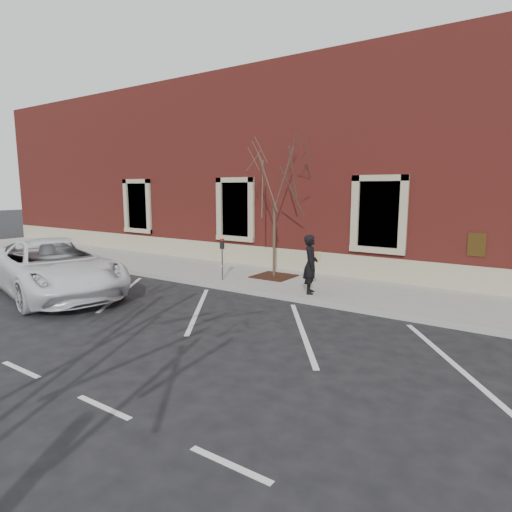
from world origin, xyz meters
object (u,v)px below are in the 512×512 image
Objects in this scene: man at (311,264)px; parking_meter at (222,251)px; sapling at (275,183)px; white_truck at (54,267)px.

man is 3.36m from parking_meter.
sapling is (-2.17, 1.44, 2.42)m from man.
parking_meter is at bearing -129.17° from sapling.
parking_meter is at bearing -26.39° from white_truck.
sapling is 7.61m from white_truck.
man is at bearing -33.61° from sapling.
white_truck is at bearing 97.03° from man.
sapling is at bearing 41.01° from parking_meter.
man is 7.89m from white_truck.
man is 0.37× the size of sapling.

